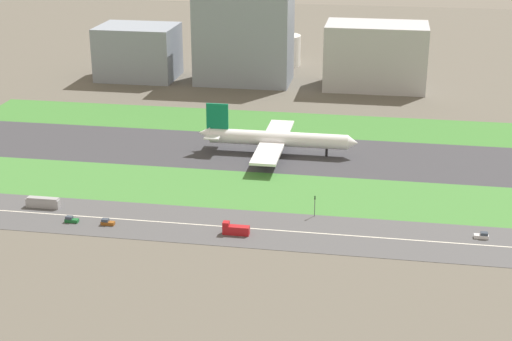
{
  "coord_description": "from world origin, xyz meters",
  "views": [
    {
      "loc": [
        46.03,
        -295.08,
        104.8
      ],
      "look_at": [
        1.93,
        -36.5,
        6.0
      ],
      "focal_mm": 54.62,
      "sensor_mm": 36.0,
      "label": 1
    }
  ],
  "objects_px": {
    "car_1": "(482,236)",
    "truck_0": "(235,230)",
    "airliner": "(274,139)",
    "terminal_building": "(138,52)",
    "car_2": "(71,220)",
    "hangar_building": "(244,36)",
    "car_3": "(107,222)",
    "traffic_light": "(315,204)",
    "office_tower": "(376,56)",
    "fuel_tank_west": "(283,50)",
    "bus_0": "(43,202)"
  },
  "relations": [
    {
      "from": "car_3",
      "to": "hangar_building",
      "type": "bearing_deg",
      "value": -92.79
    },
    {
      "from": "car_2",
      "to": "traffic_light",
      "type": "bearing_deg",
      "value": -166.92
    },
    {
      "from": "terminal_building",
      "to": "hangar_building",
      "type": "distance_m",
      "value": 60.68
    },
    {
      "from": "office_tower",
      "to": "fuel_tank_west",
      "type": "distance_m",
      "value": 71.95
    },
    {
      "from": "car_3",
      "to": "terminal_building",
      "type": "xyz_separation_m",
      "value": [
        -50.34,
        192.0,
        13.61
      ]
    },
    {
      "from": "truck_0",
      "to": "terminal_building",
      "type": "relative_size",
      "value": 0.2
    },
    {
      "from": "car_1",
      "to": "bus_0",
      "type": "bearing_deg",
      "value": -180.0
    },
    {
      "from": "car_3",
      "to": "hangar_building",
      "type": "height_order",
      "value": "hangar_building"
    },
    {
      "from": "traffic_light",
      "to": "truck_0",
      "type": "bearing_deg",
      "value": -142.12
    },
    {
      "from": "car_3",
      "to": "terminal_building",
      "type": "height_order",
      "value": "terminal_building"
    },
    {
      "from": "airliner",
      "to": "terminal_building",
      "type": "distance_m",
      "value": 147.45
    },
    {
      "from": "traffic_light",
      "to": "office_tower",
      "type": "height_order",
      "value": "office_tower"
    },
    {
      "from": "traffic_light",
      "to": "airliner",
      "type": "bearing_deg",
      "value": 110.46
    },
    {
      "from": "car_1",
      "to": "fuel_tank_west",
      "type": "relative_size",
      "value": 0.21
    },
    {
      "from": "truck_0",
      "to": "hangar_building",
      "type": "height_order",
      "value": "hangar_building"
    },
    {
      "from": "car_1",
      "to": "airliner",
      "type": "bearing_deg",
      "value": 137.91
    },
    {
      "from": "car_1",
      "to": "traffic_light",
      "type": "bearing_deg",
      "value": 171.41
    },
    {
      "from": "traffic_light",
      "to": "office_tower",
      "type": "xyz_separation_m",
      "value": [
        14.65,
        174.01,
        12.69
      ]
    },
    {
      "from": "car_2",
      "to": "terminal_building",
      "type": "bearing_deg",
      "value": -78.78
    },
    {
      "from": "car_1",
      "to": "hangar_building",
      "type": "xyz_separation_m",
      "value": [
        -108.75,
        182.0,
        24.53
      ]
    },
    {
      "from": "car_3",
      "to": "fuel_tank_west",
      "type": "bearing_deg",
      "value": -95.85
    },
    {
      "from": "terminal_building",
      "to": "hangar_building",
      "type": "relative_size",
      "value": 0.83
    },
    {
      "from": "car_2",
      "to": "car_1",
      "type": "xyz_separation_m",
      "value": [
        130.35,
        10.0,
        0.0
      ]
    },
    {
      "from": "bus_0",
      "to": "car_2",
      "type": "bearing_deg",
      "value": -35.47
    },
    {
      "from": "airliner",
      "to": "truck_0",
      "type": "relative_size",
      "value": 7.74
    },
    {
      "from": "bus_0",
      "to": "hangar_building",
      "type": "xyz_separation_m",
      "value": [
        35.64,
        182.0,
        23.63
      ]
    },
    {
      "from": "bus_0",
      "to": "car_3",
      "type": "xyz_separation_m",
      "value": [
        26.29,
        -10.0,
        -0.9
      ]
    },
    {
      "from": "truck_0",
      "to": "terminal_building",
      "type": "bearing_deg",
      "value": -64.3
    },
    {
      "from": "truck_0",
      "to": "office_tower",
      "type": "height_order",
      "value": "office_tower"
    },
    {
      "from": "office_tower",
      "to": "bus_0",
      "type": "bearing_deg",
      "value": -120.25
    },
    {
      "from": "traffic_light",
      "to": "car_2",
      "type": "bearing_deg",
      "value": -166.92
    },
    {
      "from": "airliner",
      "to": "office_tower",
      "type": "distance_m",
      "value": 120.35
    },
    {
      "from": "car_3",
      "to": "hangar_building",
      "type": "relative_size",
      "value": 0.09
    },
    {
      "from": "truck_0",
      "to": "car_1",
      "type": "bearing_deg",
      "value": -172.51
    },
    {
      "from": "car_2",
      "to": "hangar_building",
      "type": "distance_m",
      "value": 194.76
    },
    {
      "from": "car_3",
      "to": "office_tower",
      "type": "distance_m",
      "value": 208.56
    },
    {
      "from": "airliner",
      "to": "fuel_tank_west",
      "type": "distance_m",
      "value": 160.1
    },
    {
      "from": "traffic_light",
      "to": "terminal_building",
      "type": "distance_m",
      "value": 209.12
    },
    {
      "from": "car_2",
      "to": "hangar_building",
      "type": "relative_size",
      "value": 0.09
    },
    {
      "from": "office_tower",
      "to": "car_1",
      "type": "bearing_deg",
      "value": -78.13
    },
    {
      "from": "car_3",
      "to": "fuel_tank_west",
      "type": "height_order",
      "value": "fuel_tank_west"
    },
    {
      "from": "terminal_building",
      "to": "hangar_building",
      "type": "xyz_separation_m",
      "value": [
        59.69,
        0.0,
        10.92
      ]
    },
    {
      "from": "truck_0",
      "to": "fuel_tank_west",
      "type": "xyz_separation_m",
      "value": [
        -17.78,
        237.0,
        7.21
      ]
    },
    {
      "from": "airliner",
      "to": "truck_0",
      "type": "xyz_separation_m",
      "value": [
        -0.74,
        -78.0,
        -4.56
      ]
    },
    {
      "from": "car_2",
      "to": "terminal_building",
      "type": "relative_size",
      "value": 0.1
    },
    {
      "from": "car_3",
      "to": "traffic_light",
      "type": "height_order",
      "value": "traffic_light"
    },
    {
      "from": "airliner",
      "to": "bus_0",
      "type": "xyz_separation_m",
      "value": [
        -69.1,
        -68.0,
        -4.41
      ]
    },
    {
      "from": "car_2",
      "to": "traffic_light",
      "type": "xyz_separation_m",
      "value": [
        77.46,
        17.99,
        3.37
      ]
    },
    {
      "from": "car_1",
      "to": "truck_0",
      "type": "bearing_deg",
      "value": -172.51
    },
    {
      "from": "truck_0",
      "to": "traffic_light",
      "type": "xyz_separation_m",
      "value": [
        23.13,
        17.99,
        2.62
      ]
    }
  ]
}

